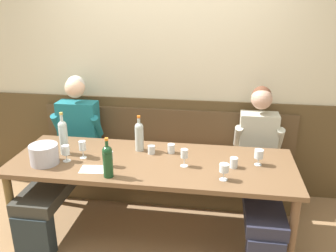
% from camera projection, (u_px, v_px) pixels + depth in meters
% --- Properties ---
extents(ground_plane, '(6.80, 6.80, 0.02)m').
position_uv_depth(ground_plane, '(150.00, 243.00, 3.20)').
color(ground_plane, '#936F4A').
rests_on(ground_plane, ground).
extents(room_wall_back, '(6.80, 0.08, 2.80)m').
position_uv_depth(room_wall_back, '(168.00, 65.00, 3.73)').
color(room_wall_back, beige).
rests_on(room_wall_back, ground).
extents(wood_wainscot_panel, '(6.80, 0.03, 1.04)m').
position_uv_depth(wood_wainscot_panel, '(167.00, 144.00, 3.98)').
color(wood_wainscot_panel, brown).
rests_on(wood_wainscot_panel, ground).
extents(wall_bench, '(2.74, 0.42, 0.94)m').
position_uv_depth(wall_bench, '(165.00, 172.00, 3.86)').
color(wall_bench, brown).
rests_on(wall_bench, ground).
extents(dining_table, '(2.44, 0.86, 0.74)m').
position_uv_depth(dining_table, '(152.00, 168.00, 3.09)').
color(dining_table, brown).
rests_on(dining_table, ground).
extents(person_right_seat, '(0.52, 1.29, 1.32)m').
position_uv_depth(person_right_seat, '(66.00, 151.00, 3.53)').
color(person_right_seat, '#232E33').
rests_on(person_right_seat, ground).
extents(person_center_right_seat, '(0.48, 1.29, 1.27)m').
position_uv_depth(person_center_right_seat, '(260.00, 165.00, 3.27)').
color(person_center_right_seat, '#292C40').
rests_on(person_center_right_seat, ground).
extents(ice_bucket, '(0.24, 0.24, 0.17)m').
position_uv_depth(ice_bucket, '(44.00, 154.00, 2.99)').
color(ice_bucket, '#B3B2BF').
rests_on(ice_bucket, dining_table).
extents(wine_bottle_amber_mid, '(0.08, 0.08, 0.33)m').
position_uv_depth(wine_bottle_amber_mid, '(108.00, 160.00, 2.75)').
color(wine_bottle_amber_mid, '#184222').
rests_on(wine_bottle_amber_mid, dining_table).
extents(wine_bottle_green_tall, '(0.08, 0.08, 0.39)m').
position_uv_depth(wine_bottle_green_tall, '(63.00, 136.00, 3.15)').
color(wine_bottle_green_tall, silver).
rests_on(wine_bottle_green_tall, dining_table).
extents(wine_bottle_clear_water, '(0.08, 0.08, 0.34)m').
position_uv_depth(wine_bottle_clear_water, '(139.00, 136.00, 3.23)').
color(wine_bottle_clear_water, '#B6C0BB').
rests_on(wine_bottle_clear_water, dining_table).
extents(wine_glass_left_end, '(0.06, 0.06, 0.16)m').
position_uv_depth(wine_glass_left_end, '(82.00, 146.00, 3.08)').
color(wine_glass_left_end, silver).
rests_on(wine_glass_left_end, dining_table).
extents(wine_glass_center_rear, '(0.08, 0.08, 0.14)m').
position_uv_depth(wine_glass_center_rear, '(259.00, 155.00, 2.96)').
color(wine_glass_center_rear, silver).
rests_on(wine_glass_center_rear, dining_table).
extents(wine_glass_mid_left, '(0.07, 0.07, 0.13)m').
position_uv_depth(wine_glass_mid_left, '(224.00, 169.00, 2.71)').
color(wine_glass_mid_left, silver).
rests_on(wine_glass_mid_left, dining_table).
extents(wine_glass_center_front, '(0.06, 0.06, 0.15)m').
position_uv_depth(wine_glass_center_front, '(184.00, 155.00, 2.93)').
color(wine_glass_center_front, silver).
rests_on(wine_glass_center_front, dining_table).
extents(wine_glass_mid_right, '(0.06, 0.06, 0.13)m').
position_uv_depth(wine_glass_mid_right, '(109.00, 156.00, 2.93)').
color(wine_glass_mid_right, silver).
rests_on(wine_glass_mid_right, dining_table).
extents(wine_glass_by_bottle, '(0.07, 0.07, 0.14)m').
position_uv_depth(wine_glass_by_bottle, '(66.00, 151.00, 3.03)').
color(wine_glass_by_bottle, silver).
rests_on(wine_glass_by_bottle, dining_table).
extents(water_tumbler_left, '(0.07, 0.07, 0.08)m').
position_uv_depth(water_tumbler_left, '(171.00, 149.00, 3.21)').
color(water_tumbler_left, silver).
rests_on(water_tumbler_left, dining_table).
extents(water_tumbler_right, '(0.07, 0.07, 0.08)m').
position_uv_depth(water_tumbler_right, '(151.00, 150.00, 3.19)').
color(water_tumbler_right, silver).
rests_on(water_tumbler_right, dining_table).
extents(water_tumbler_center, '(0.07, 0.07, 0.09)m').
position_uv_depth(water_tumbler_center, '(234.00, 163.00, 2.93)').
color(water_tumbler_center, silver).
rests_on(water_tumbler_center, dining_table).
extents(tasting_sheet_left_guest, '(0.22, 0.17, 0.00)m').
position_uv_depth(tasting_sheet_left_guest, '(93.00, 169.00, 2.91)').
color(tasting_sheet_left_guest, white).
rests_on(tasting_sheet_left_guest, dining_table).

